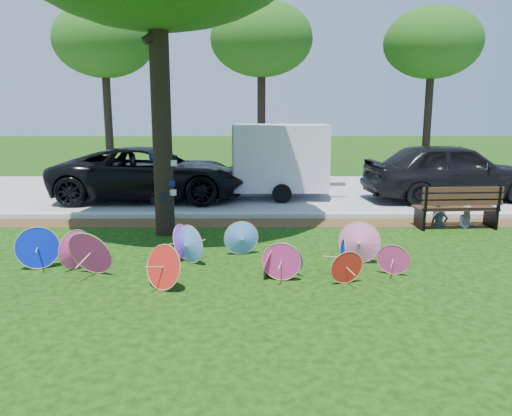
{
  "coord_description": "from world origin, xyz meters",
  "views": [
    {
      "loc": [
        0.47,
        -7.91,
        2.89
      ],
      "look_at": [
        0.5,
        2.0,
        0.9
      ],
      "focal_mm": 35.0,
      "sensor_mm": 36.0,
      "label": 1
    }
  ],
  "objects_px": {
    "black_van": "(150,174)",
    "cargo_trailer": "(280,157)",
    "parasol_pile": "(209,251)",
    "person_left": "(440,203)",
    "dark_pickup": "(451,171)",
    "park_bench": "(455,207)",
    "person_right": "(469,206)"
  },
  "relations": [
    {
      "from": "black_van",
      "to": "cargo_trailer",
      "type": "bearing_deg",
      "value": -85.69
    },
    {
      "from": "parasol_pile",
      "to": "cargo_trailer",
      "type": "distance_m",
      "value": 7.72
    },
    {
      "from": "parasol_pile",
      "to": "person_left",
      "type": "xyz_separation_m",
      "value": [
        5.39,
        3.37,
        0.24
      ]
    },
    {
      "from": "dark_pickup",
      "to": "park_bench",
      "type": "height_order",
      "value": "dark_pickup"
    },
    {
      "from": "park_bench",
      "to": "person_right",
      "type": "bearing_deg",
      "value": 4.81
    },
    {
      "from": "black_van",
      "to": "dark_pickup",
      "type": "bearing_deg",
      "value": -91.11
    },
    {
      "from": "person_left",
      "to": "person_right",
      "type": "distance_m",
      "value": 0.7
    },
    {
      "from": "person_left",
      "to": "cargo_trailer",
      "type": "bearing_deg",
      "value": 129.56
    },
    {
      "from": "dark_pickup",
      "to": "person_right",
      "type": "distance_m",
      "value": 3.81
    },
    {
      "from": "person_left",
      "to": "person_right",
      "type": "xyz_separation_m",
      "value": [
        0.7,
        0.0,
        -0.08
      ]
    },
    {
      "from": "cargo_trailer",
      "to": "person_right",
      "type": "relative_size",
      "value": 2.8
    },
    {
      "from": "park_bench",
      "to": "person_right",
      "type": "height_order",
      "value": "person_right"
    },
    {
      "from": "cargo_trailer",
      "to": "person_left",
      "type": "relative_size",
      "value": 2.44
    },
    {
      "from": "park_bench",
      "to": "cargo_trailer",
      "type": "bearing_deg",
      "value": 131.17
    },
    {
      "from": "parasol_pile",
      "to": "black_van",
      "type": "height_order",
      "value": "black_van"
    },
    {
      "from": "dark_pickup",
      "to": "cargo_trailer",
      "type": "relative_size",
      "value": 1.83
    },
    {
      "from": "cargo_trailer",
      "to": "person_right",
      "type": "xyz_separation_m",
      "value": [
        4.43,
        -4.1,
        -0.81
      ]
    },
    {
      "from": "dark_pickup",
      "to": "person_left",
      "type": "xyz_separation_m",
      "value": [
        -1.65,
        -3.67,
        -0.32
      ]
    },
    {
      "from": "cargo_trailer",
      "to": "parasol_pile",
      "type": "bearing_deg",
      "value": -102.71
    },
    {
      "from": "person_right",
      "to": "cargo_trailer",
      "type": "bearing_deg",
      "value": 142.14
    },
    {
      "from": "park_bench",
      "to": "person_left",
      "type": "bearing_deg",
      "value": 168.55
    },
    {
      "from": "person_right",
      "to": "black_van",
      "type": "bearing_deg",
      "value": 161.41
    },
    {
      "from": "dark_pickup",
      "to": "person_right",
      "type": "bearing_deg",
      "value": 158.5
    },
    {
      "from": "parasol_pile",
      "to": "park_bench",
      "type": "relative_size",
      "value": 3.55
    },
    {
      "from": "park_bench",
      "to": "person_right",
      "type": "relative_size",
      "value": 1.89
    },
    {
      "from": "parasol_pile",
      "to": "park_bench",
      "type": "xyz_separation_m",
      "value": [
        5.74,
        3.32,
        0.16
      ]
    },
    {
      "from": "parasol_pile",
      "to": "person_left",
      "type": "relative_size",
      "value": 5.86
    },
    {
      "from": "parasol_pile",
      "to": "person_right",
      "type": "bearing_deg",
      "value": 29.0
    },
    {
      "from": "cargo_trailer",
      "to": "person_left",
      "type": "xyz_separation_m",
      "value": [
        3.73,
        -4.1,
        -0.73
      ]
    },
    {
      "from": "parasol_pile",
      "to": "person_right",
      "type": "height_order",
      "value": "person_right"
    },
    {
      "from": "person_left",
      "to": "person_right",
      "type": "height_order",
      "value": "person_left"
    },
    {
      "from": "black_van",
      "to": "person_right",
      "type": "xyz_separation_m",
      "value": [
        8.58,
        -3.74,
        -0.31
      ]
    }
  ]
}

